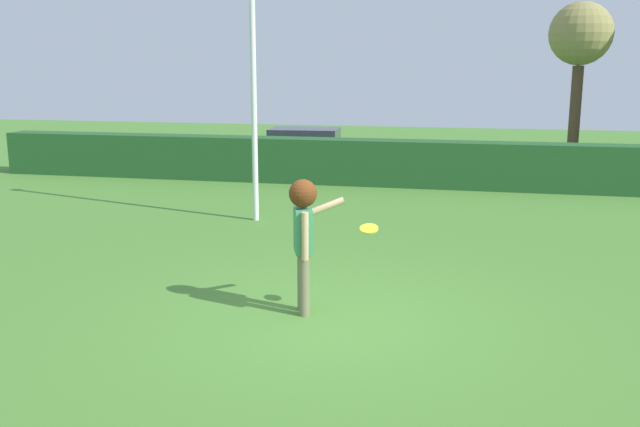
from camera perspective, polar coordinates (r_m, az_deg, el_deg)
The scene contains 7 objects.
ground_plane at distance 9.15m, azimuth 0.71°, elevation -8.68°, with size 60.00×60.00×0.00m, color #497F30.
person at distance 9.06m, azimuth -1.33°, elevation -1.12°, with size 0.67×0.73×1.80m.
frisbee at distance 8.98m, azimuth 4.03°, elevation -1.25°, with size 0.24×0.24×0.09m.
lamppost at distance 14.65m, azimuth -5.50°, elevation 12.65°, with size 0.24×0.24×6.21m.
hedge_row at distance 19.27m, azimuth 7.33°, elevation 4.08°, with size 24.39×0.90×1.25m, color #225126.
parked_car_green at distance 22.95m, azimuth -1.26°, elevation 5.58°, with size 4.31×2.05×1.25m.
bare_elm_tree at distance 26.28m, azimuth 20.54°, elevation 13.35°, with size 2.16×2.16×5.42m.
Camera 1 is at (1.78, -8.38, 3.22)m, focal length 39.12 mm.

